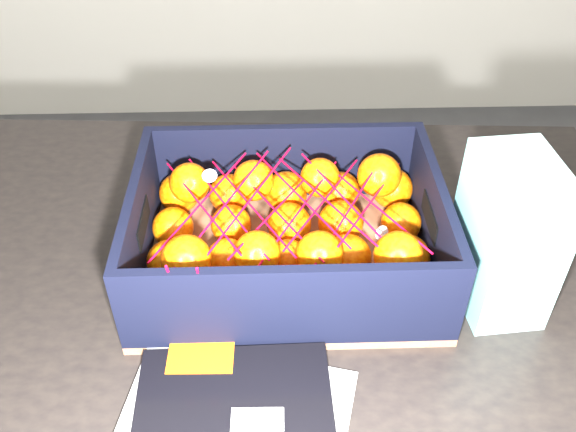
{
  "coord_description": "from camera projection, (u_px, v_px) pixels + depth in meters",
  "views": [
    {
      "loc": [
        0.06,
        -0.55,
        1.35
      ],
      "look_at": [
        0.08,
        0.03,
        0.86
      ],
      "focal_mm": 38.95,
      "sensor_mm": 36.0,
      "label": 1
    }
  ],
  "objects": [
    {
      "name": "table",
      "position": [
        222.0,
        330.0,
        0.89
      ],
      "size": [
        1.24,
        0.87,
        0.75
      ],
      "color": "black",
      "rests_on": "ground"
    },
    {
      "name": "produce_crate",
      "position": [
        287.0,
        241.0,
        0.83
      ],
      "size": [
        0.39,
        0.3,
        0.13
      ],
      "color": "#945E44",
      "rests_on": "table"
    },
    {
      "name": "clementine_heap",
      "position": [
        291.0,
        234.0,
        0.82
      ],
      "size": [
        0.37,
        0.28,
        0.11
      ],
      "color": "#FB6105",
      "rests_on": "produce_crate"
    },
    {
      "name": "mesh_net",
      "position": [
        282.0,
        208.0,
        0.78
      ],
      "size": [
        0.33,
        0.26,
        0.09
      ],
      "color": "red",
      "rests_on": "clementine_heap"
    },
    {
      "name": "retail_carton",
      "position": [
        507.0,
        236.0,
        0.75
      ],
      "size": [
        0.1,
        0.14,
        0.2
      ],
      "primitive_type": "cube",
      "rotation": [
        0.0,
        0.0,
        0.08
      ],
      "color": "white",
      "rests_on": "table"
    }
  ]
}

